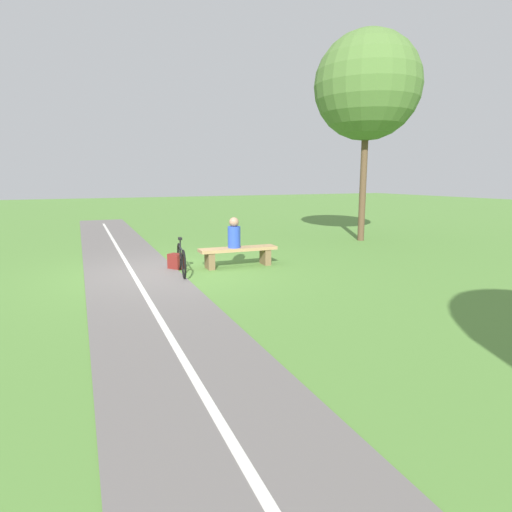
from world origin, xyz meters
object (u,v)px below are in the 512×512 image
object	(u,v)px
person_seated	(234,234)
backpack	(176,261)
tree_mid_field	(367,86)
bicycle	(181,259)
bench	(238,253)

from	to	relation	value
person_seated	backpack	xyz separation A→B (m)	(1.40, -0.36, -0.64)
tree_mid_field	bicycle	bearing A→B (deg)	20.02
bicycle	tree_mid_field	xyz separation A→B (m)	(-7.25, -2.64, 4.88)
person_seated	bicycle	world-z (taller)	person_seated
person_seated	backpack	distance (m)	1.58
bench	tree_mid_field	size ratio (longest dim) A/B	0.28
person_seated	backpack	size ratio (longest dim) A/B	1.86
tree_mid_field	bench	bearing A→B (deg)	22.80
person_seated	bicycle	bearing A→B (deg)	12.19
person_seated	backpack	bearing A→B (deg)	-11.66
person_seated	tree_mid_field	bearing A→B (deg)	-154.94
bench	tree_mid_field	distance (m)	7.91
bench	person_seated	world-z (taller)	person_seated
backpack	tree_mid_field	world-z (taller)	tree_mid_field
bench	backpack	size ratio (longest dim) A/B	4.88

